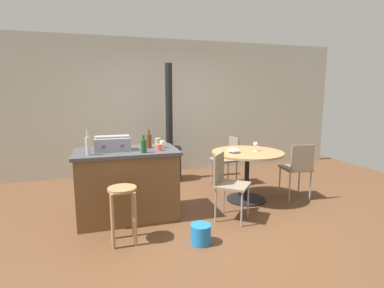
{
  "coord_description": "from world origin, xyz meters",
  "views": [
    {
      "loc": [
        -1.17,
        -3.62,
        1.63
      ],
      "look_at": [
        0.08,
        0.49,
        0.9
      ],
      "focal_mm": 28.08,
      "sensor_mm": 36.0,
      "label": 1
    }
  ],
  "objects_px": {
    "folding_chair_left": "(298,166)",
    "cup_0": "(159,147)",
    "kitchen_island": "(128,184)",
    "bottle_1": "(149,141)",
    "toolbox": "(113,144)",
    "wine_glass": "(256,144)",
    "folding_chair_near": "(228,157)",
    "bottle_2": "(144,146)",
    "plastic_bucket": "(201,234)",
    "folding_chair_far": "(227,181)",
    "dining_table": "(247,163)",
    "wood_stove": "(170,153)",
    "cup_1": "(163,144)",
    "wooden_stool": "(123,203)",
    "cup_2": "(158,142)",
    "bottle_0": "(88,146)",
    "serving_bowl": "(234,150)"
  },
  "relations": [
    {
      "from": "dining_table",
      "to": "bottle_2",
      "type": "distance_m",
      "value": 1.7
    },
    {
      "from": "cup_1",
      "to": "toolbox",
      "type": "bearing_deg",
      "value": -178.24
    },
    {
      "from": "folding_chair_far",
      "to": "bottle_0",
      "type": "distance_m",
      "value": 1.78
    },
    {
      "from": "kitchen_island",
      "to": "folding_chair_left",
      "type": "relative_size",
      "value": 1.5
    },
    {
      "from": "folding_chair_far",
      "to": "bottle_1",
      "type": "distance_m",
      "value": 1.16
    },
    {
      "from": "toolbox",
      "to": "bottle_0",
      "type": "xyz_separation_m",
      "value": [
        -0.29,
        -0.2,
        0.02
      ]
    },
    {
      "from": "cup_1",
      "to": "wine_glass",
      "type": "relative_size",
      "value": 0.74
    },
    {
      "from": "cup_1",
      "to": "cup_2",
      "type": "bearing_deg",
      "value": 97.69
    },
    {
      "from": "dining_table",
      "to": "bottle_0",
      "type": "relative_size",
      "value": 3.63
    },
    {
      "from": "plastic_bucket",
      "to": "cup_0",
      "type": "bearing_deg",
      "value": 109.8
    },
    {
      "from": "serving_bowl",
      "to": "wood_stove",
      "type": "bearing_deg",
      "value": 114.17
    },
    {
      "from": "bottle_1",
      "to": "bottle_2",
      "type": "bearing_deg",
      "value": -110.74
    },
    {
      "from": "wooden_stool",
      "to": "wood_stove",
      "type": "xyz_separation_m",
      "value": [
        1.03,
        2.25,
        0.06
      ]
    },
    {
      "from": "wood_stove",
      "to": "wine_glass",
      "type": "distance_m",
      "value": 1.8
    },
    {
      "from": "wine_glass",
      "to": "bottle_0",
      "type": "bearing_deg",
      "value": -172.15
    },
    {
      "from": "cup_0",
      "to": "dining_table",
      "type": "bearing_deg",
      "value": 11.37
    },
    {
      "from": "folding_chair_near",
      "to": "wood_stove",
      "type": "relative_size",
      "value": 0.4
    },
    {
      "from": "cup_1",
      "to": "serving_bowl",
      "type": "height_order",
      "value": "cup_1"
    },
    {
      "from": "folding_chair_near",
      "to": "cup_0",
      "type": "bearing_deg",
      "value": -142.09
    },
    {
      "from": "kitchen_island",
      "to": "bottle_1",
      "type": "height_order",
      "value": "bottle_1"
    },
    {
      "from": "wooden_stool",
      "to": "plastic_bucket",
      "type": "relative_size",
      "value": 2.81
    },
    {
      "from": "toolbox",
      "to": "plastic_bucket",
      "type": "xyz_separation_m",
      "value": [
        0.86,
        -0.96,
        -0.89
      ]
    },
    {
      "from": "folding_chair_left",
      "to": "cup_0",
      "type": "height_order",
      "value": "cup_0"
    },
    {
      "from": "plastic_bucket",
      "to": "bottle_2",
      "type": "bearing_deg",
      "value": 124.69
    },
    {
      "from": "dining_table",
      "to": "cup_1",
      "type": "relative_size",
      "value": 10.13
    },
    {
      "from": "wooden_stool",
      "to": "cup_2",
      "type": "bearing_deg",
      "value": 57.74
    },
    {
      "from": "bottle_2",
      "to": "cup_2",
      "type": "height_order",
      "value": "bottle_2"
    },
    {
      "from": "folding_chair_far",
      "to": "bottle_0",
      "type": "height_order",
      "value": "bottle_0"
    },
    {
      "from": "folding_chair_left",
      "to": "bottle_2",
      "type": "xyz_separation_m",
      "value": [
        -2.38,
        -0.19,
        0.48
      ]
    },
    {
      "from": "bottle_0",
      "to": "wine_glass",
      "type": "height_order",
      "value": "bottle_0"
    },
    {
      "from": "toolbox",
      "to": "wine_glass",
      "type": "xyz_separation_m",
      "value": [
        2.1,
        0.12,
        -0.13
      ]
    },
    {
      "from": "bottle_1",
      "to": "serving_bowl",
      "type": "distance_m",
      "value": 1.28
    },
    {
      "from": "folding_chair_far",
      "to": "plastic_bucket",
      "type": "xyz_separation_m",
      "value": [
        -0.54,
        -0.54,
        -0.4
      ]
    },
    {
      "from": "bottle_2",
      "to": "serving_bowl",
      "type": "height_order",
      "value": "bottle_2"
    },
    {
      "from": "cup_1",
      "to": "bottle_1",
      "type": "bearing_deg",
      "value": 168.68
    },
    {
      "from": "bottle_1",
      "to": "dining_table",
      "type": "bearing_deg",
      "value": 2.8
    },
    {
      "from": "folding_chair_near",
      "to": "bottle_0",
      "type": "bearing_deg",
      "value": -152.9
    },
    {
      "from": "folding_chair_far",
      "to": "cup_0",
      "type": "xyz_separation_m",
      "value": [
        -0.83,
        0.27,
        0.44
      ]
    },
    {
      "from": "cup_0",
      "to": "cup_2",
      "type": "distance_m",
      "value": 0.37
    },
    {
      "from": "cup_2",
      "to": "bottle_2",
      "type": "bearing_deg",
      "value": -120.04
    },
    {
      "from": "bottle_2",
      "to": "plastic_bucket",
      "type": "distance_m",
      "value": 1.25
    },
    {
      "from": "wooden_stool",
      "to": "folding_chair_near",
      "type": "bearing_deg",
      "value": 40.26
    },
    {
      "from": "cup_1",
      "to": "wine_glass",
      "type": "height_order",
      "value": "cup_1"
    },
    {
      "from": "cup_2",
      "to": "cup_1",
      "type": "bearing_deg",
      "value": -82.31
    },
    {
      "from": "cup_2",
      "to": "plastic_bucket",
      "type": "distance_m",
      "value": 1.47
    },
    {
      "from": "cup_2",
      "to": "wine_glass",
      "type": "bearing_deg",
      "value": -3.32
    },
    {
      "from": "kitchen_island",
      "to": "cup_1",
      "type": "distance_m",
      "value": 0.69
    },
    {
      "from": "kitchen_island",
      "to": "bottle_2",
      "type": "relative_size",
      "value": 5.96
    },
    {
      "from": "wooden_stool",
      "to": "serving_bowl",
      "type": "bearing_deg",
      "value": 25.52
    },
    {
      "from": "bottle_1",
      "to": "bottle_2",
      "type": "relative_size",
      "value": 1.14
    }
  ]
}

